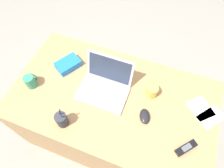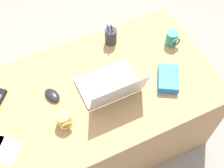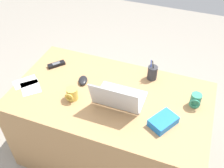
% 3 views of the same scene
% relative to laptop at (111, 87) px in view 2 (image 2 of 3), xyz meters
% --- Properties ---
extents(ground_plane, '(6.00, 6.00, 0.00)m').
position_rel_laptop_xyz_m(ground_plane, '(0.08, -0.05, -0.75)').
color(ground_plane, gray).
extents(desk, '(1.41, 0.80, 0.70)m').
position_rel_laptop_xyz_m(desk, '(0.08, -0.05, -0.40)').
color(desk, tan).
rests_on(desk, ground).
extents(laptop, '(0.34, 0.27, 0.22)m').
position_rel_laptop_xyz_m(laptop, '(0.00, 0.00, 0.00)').
color(laptop, silver).
rests_on(laptop, desk).
extents(computer_mouse, '(0.10, 0.12, 0.03)m').
position_rel_laptop_xyz_m(computer_mouse, '(0.32, -0.11, -0.03)').
color(computer_mouse, black).
rests_on(computer_mouse, desk).
extents(coffee_mug_white, '(0.07, 0.08, 0.10)m').
position_rel_laptop_xyz_m(coffee_mug_white, '(-0.49, -0.16, 0.00)').
color(coffee_mug_white, '#338C6B').
rests_on(coffee_mug_white, desk).
extents(coffee_mug_tall, '(0.08, 0.09, 0.09)m').
position_rel_laptop_xyz_m(coffee_mug_tall, '(0.31, 0.07, -0.00)').
color(coffee_mug_tall, '#E0BC4C').
rests_on(coffee_mug_tall, desk).
extents(pen_holder, '(0.07, 0.07, 0.18)m').
position_rel_laptop_xyz_m(pen_holder, '(-0.15, -0.33, 0.01)').
color(pen_holder, '#333338').
rests_on(pen_holder, desk).
extents(snack_bag, '(0.19, 0.21, 0.05)m').
position_rel_laptop_xyz_m(snack_bag, '(-0.33, 0.08, -0.02)').
color(snack_bag, blue).
rests_on(snack_bag, desk).
extents(paper_note_near_laptop, '(0.20, 0.20, 0.00)m').
position_rel_laptop_xyz_m(paper_note_near_laptop, '(0.65, 0.08, -0.04)').
color(paper_note_near_laptop, white).
rests_on(paper_note_near_laptop, desk).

